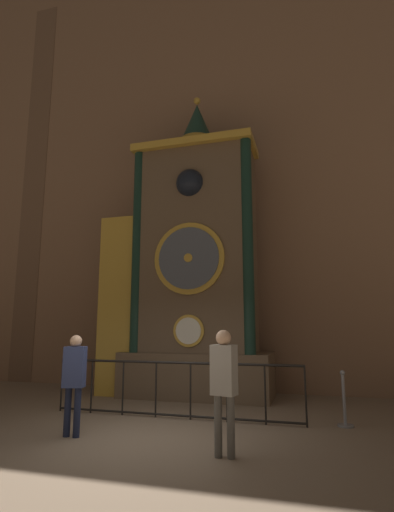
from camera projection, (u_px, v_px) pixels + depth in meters
ground_plane at (141, 440)px, 6.30m from camera, size 28.00×28.00×0.00m
cathedral_back_wall at (213, 138)px, 12.66m from camera, size 24.00×0.32×15.38m
clock_tower at (186, 269)px, 10.79m from camera, size 4.53×1.82×8.34m
railing_fence at (173, 386)px, 7.90m from camera, size 5.12×0.05×1.08m
visitor_near at (74, 375)px, 6.64m from camera, size 0.38×0.30×1.63m
visitor_far at (224, 379)px, 5.63m from camera, size 0.38×0.29×1.72m
stanchion_post at (345, 408)px, 7.20m from camera, size 0.28×0.28×0.98m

